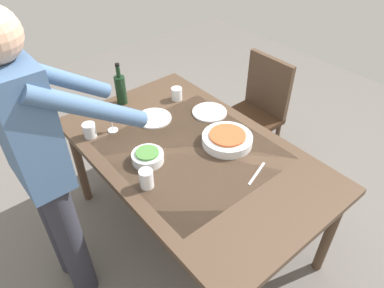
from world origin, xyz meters
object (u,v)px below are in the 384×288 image
at_px(wine_glass_left, 111,117).
at_px(serving_bowl_pasta, 227,139).
at_px(water_cup_near_right, 90,130).
at_px(dinner_plate_near, 154,118).
at_px(side_bowl_salad, 148,157).
at_px(water_cup_far_left, 177,94).
at_px(dinner_plate_far, 210,112).
at_px(chair_near, 257,107).
at_px(wine_bottle, 121,89).
at_px(water_cup_near_left, 146,179).
at_px(dining_table, 192,159).
at_px(person_server, 42,161).

bearing_deg(wine_glass_left, serving_bowl_pasta, -139.88).
height_order(water_cup_near_right, dinner_plate_near, water_cup_near_right).
distance_m(wine_glass_left, side_bowl_salad, 0.38).
relative_size(water_cup_far_left, serving_bowl_pasta, 0.29).
xyz_separation_m(water_cup_far_left, dinner_plate_far, (-0.27, -0.06, -0.04)).
bearing_deg(serving_bowl_pasta, dinner_plate_far, -23.82).
distance_m(chair_near, wine_bottle, 1.07).
relative_size(chair_near, dinner_plate_far, 3.96).
relative_size(wine_glass_left, dinner_plate_near, 0.66).
distance_m(wine_glass_left, water_cup_near_left, 0.55).
xyz_separation_m(wine_glass_left, serving_bowl_pasta, (-0.55, -0.46, -0.07)).
bearing_deg(dining_table, person_server, 76.68).
distance_m(dining_table, person_server, 0.84).
height_order(wine_glass_left, water_cup_near_left, wine_glass_left).
height_order(chair_near, water_cup_far_left, chair_near).
relative_size(person_server, dinner_plate_far, 7.34).
height_order(water_cup_far_left, serving_bowl_pasta, water_cup_far_left).
relative_size(side_bowl_salad, dinner_plate_far, 0.78).
distance_m(dining_table, dinner_plate_near, 0.41).
bearing_deg(wine_glass_left, dinner_plate_far, -112.01).
height_order(wine_glass_left, dinner_plate_far, wine_glass_left).
relative_size(person_server, side_bowl_salad, 9.38).
bearing_deg(serving_bowl_pasta, wine_bottle, 17.32).
distance_m(chair_near, side_bowl_salad, 1.17).
bearing_deg(water_cup_near_left, chair_near, -75.30).
bearing_deg(dining_table, water_cup_near_right, 37.84).
relative_size(water_cup_near_left, dinner_plate_near, 0.46).
xyz_separation_m(water_cup_near_left, dinner_plate_near, (0.47, -0.37, -0.05)).
distance_m(dining_table, side_bowl_salad, 0.28).
xyz_separation_m(person_server, wine_glass_left, (0.29, -0.50, -0.13)).
xyz_separation_m(wine_glass_left, water_cup_near_left, (-0.53, 0.10, -0.05)).
distance_m(wine_glass_left, water_cup_far_left, 0.54).
bearing_deg(serving_bowl_pasta, dinner_plate_near, 21.58).
distance_m(serving_bowl_pasta, side_bowl_salad, 0.48).
distance_m(wine_bottle, wine_glass_left, 0.32).
height_order(chair_near, wine_glass_left, chair_near).
height_order(wine_bottle, side_bowl_salad, wine_bottle).
distance_m(serving_bowl_pasta, dinner_plate_far, 0.34).
xyz_separation_m(dining_table, water_cup_far_left, (0.50, -0.28, 0.11)).
distance_m(water_cup_near_right, water_cup_far_left, 0.67).
relative_size(person_server, water_cup_near_right, 18.81).
relative_size(chair_near, dinner_plate_near, 3.96).
xyz_separation_m(chair_near, water_cup_far_left, (0.24, 0.60, 0.25)).
bearing_deg(wine_glass_left, wine_bottle, -41.80).
xyz_separation_m(dining_table, chair_near, (0.26, -0.88, -0.14)).
bearing_deg(serving_bowl_pasta, water_cup_near_right, 45.52).
distance_m(wine_glass_left, water_cup_near_right, 0.15).
height_order(dining_table, dinner_plate_near, dinner_plate_near).
relative_size(water_cup_near_right, water_cup_far_left, 1.02).
bearing_deg(serving_bowl_pasta, wine_glass_left, 40.12).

